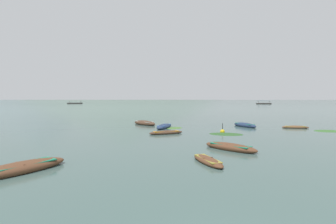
% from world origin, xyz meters
% --- Properties ---
extents(ground_plane, '(6000.00, 6000.00, 0.00)m').
position_xyz_m(ground_plane, '(0.00, 1500.00, 0.00)').
color(ground_plane, '#425B56').
extents(mountain_1, '(1445.26, 1445.26, 477.40)m').
position_xyz_m(mountain_1, '(-1050.31, 2413.25, 238.70)').
color(mountain_1, slate).
rests_on(mountain_1, ground).
extents(mountain_2, '(1734.29, 1734.29, 395.41)m').
position_xyz_m(mountain_2, '(-199.71, 2141.94, 197.70)').
color(mountain_2, slate).
rests_on(mountain_2, ground).
extents(rowboat_0, '(3.75, 1.99, 0.45)m').
position_xyz_m(rowboat_0, '(0.01, 20.53, 0.14)').
color(rowboat_0, '#4C3323').
rests_on(rowboat_0, ground).
extents(rowboat_1, '(2.30, 4.14, 0.64)m').
position_xyz_m(rowboat_1, '(10.66, 26.17, 0.20)').
color(rowboat_1, navy).
rests_on(rowboat_1, ground).
extents(rowboat_2, '(1.59, 3.15, 0.39)m').
position_xyz_m(rowboat_2, '(1.51, 9.07, 0.13)').
color(rowboat_2, brown).
rests_on(rowboat_2, ground).
extents(rowboat_3, '(3.48, 3.81, 0.59)m').
position_xyz_m(rowboat_3, '(3.95, 12.38, 0.19)').
color(rowboat_3, brown).
rests_on(rowboat_3, ground).
extents(rowboat_4, '(2.76, 4.38, 0.62)m').
position_xyz_m(rowboat_4, '(0.14, 25.55, 0.19)').
color(rowboat_4, navy).
rests_on(rowboat_4, ground).
extents(rowboat_5, '(3.85, 4.60, 0.72)m').
position_xyz_m(rowboat_5, '(-2.31, 29.79, 0.22)').
color(rowboat_5, '#4C3323').
rests_on(rowboat_5, ground).
extents(rowboat_6, '(3.97, 4.26, 0.63)m').
position_xyz_m(rowboat_6, '(-8.11, 8.12, 0.20)').
color(rowboat_6, brown).
rests_on(rowboat_6, ground).
extents(rowboat_7, '(3.26, 1.49, 0.41)m').
position_xyz_m(rowboat_7, '(16.19, 24.07, 0.13)').
color(rowboat_7, brown).
rests_on(rowboat_7, ground).
extents(ferry_0, '(10.94, 5.66, 2.54)m').
position_xyz_m(ferry_0, '(-56.36, 183.43, 0.45)').
color(ferry_0, '#2D2826').
rests_on(ferry_0, ground).
extents(ferry_1, '(10.19, 6.60, 2.54)m').
position_xyz_m(ferry_1, '(78.03, 157.66, 0.45)').
color(ferry_1, '#2D2826').
rests_on(ferry_1, ground).
extents(mooring_buoy, '(0.49, 0.49, 1.13)m').
position_xyz_m(mooring_buoy, '(6.11, 21.08, 0.11)').
color(mooring_buoy, yellow).
rests_on(mooring_buoy, ground).
extents(weed_patch_0, '(3.16, 3.15, 0.14)m').
position_xyz_m(weed_patch_0, '(1.28, 25.49, 0.00)').
color(weed_patch_0, '#477033').
rests_on(weed_patch_0, ground).
extents(weed_patch_1, '(3.89, 3.08, 0.14)m').
position_xyz_m(weed_patch_1, '(6.09, 19.82, 0.00)').
color(weed_patch_1, '#2D5628').
rests_on(weed_patch_1, ground).
extents(weed_patch_2, '(3.00, 2.15, 0.14)m').
position_xyz_m(weed_patch_2, '(18.22, 21.23, 0.00)').
color(weed_patch_2, '#38662D').
rests_on(weed_patch_2, ground).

